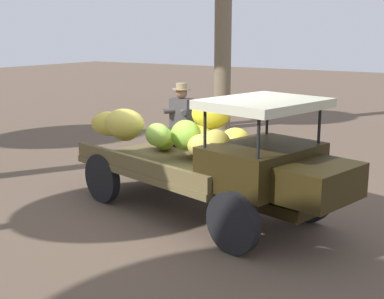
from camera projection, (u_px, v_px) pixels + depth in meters
ground_plane at (191, 203)px, 8.38m from camera, size 60.00×60.00×0.00m
truck at (213, 155)px, 7.66m from camera, size 4.65×2.56×1.83m
farmer at (181, 124)px, 9.78m from camera, size 0.53×0.46×1.76m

